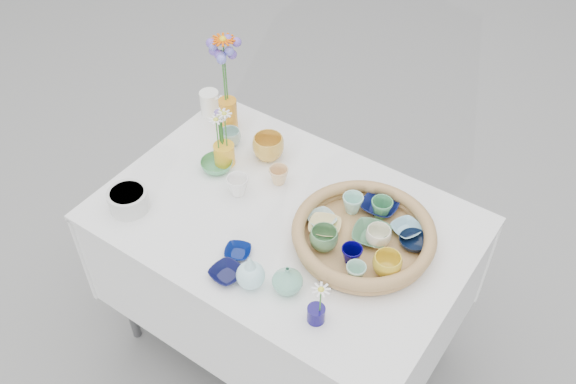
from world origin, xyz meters
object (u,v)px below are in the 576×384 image
Objects in this scene: wicker_tray at (364,235)px; tall_vase_yellow at (228,114)px; display_table at (285,340)px; bud_vase_seafoam at (287,279)px.

tall_vase_yellow reaches higher than wicker_tray.
display_table is 12.68× the size of bud_vase_seafoam.
wicker_tray is 0.31m from bud_vase_seafoam.
wicker_tray is (0.28, 0.05, 0.80)m from display_table.
display_table is at bearing -169.88° from wicker_tray.
wicker_tray is 3.55× the size of tall_vase_yellow.
tall_vase_yellow is at bearing 140.93° from bud_vase_seafoam.
bud_vase_seafoam reaches higher than display_table.
tall_vase_yellow is (-0.74, 0.23, 0.03)m from wicker_tray.
tall_vase_yellow reaches higher than display_table.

